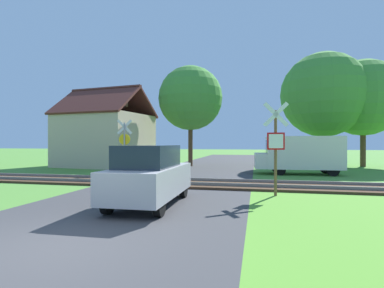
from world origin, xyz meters
name	(u,v)px	position (x,y,z in m)	size (l,w,h in m)	color
ground_plane	(51,249)	(0.00, 0.00, 0.00)	(160.00, 160.00, 0.00)	#4C8433
road_asphalt	(107,220)	(0.00, 2.00, 0.00)	(6.61, 80.00, 0.01)	#38383A
rail_track	(176,183)	(0.00, 8.34, 0.06)	(60.00, 2.60, 0.22)	#422D1E
stop_sign_near	(276,143)	(4.17, 6.24, 1.84)	(0.87, 0.18, 3.29)	brown
crossing_sign_far	(125,142)	(-3.89, 11.34, 1.91)	(0.86, 0.21, 3.21)	#9E9EA5
house	(105,138)	(-8.31, 17.30, 2.22)	(7.20, 6.80, 6.30)	#C6B293
tree_far	(363,98)	(11.61, 21.04, 5.36)	(5.91, 5.91, 8.32)	#513823
tree_right	(324,95)	(8.63, 20.49, 5.61)	(6.58, 6.58, 8.91)	#513823
tree_center	(190,98)	(-1.67, 18.73, 5.41)	(5.11, 5.11, 7.98)	#513823
mail_truck	(300,153)	(6.02, 13.97, 1.24)	(4.97, 2.07, 2.24)	silver
parked_car	(150,175)	(0.41, 3.86, 0.89)	(1.72, 4.03, 1.78)	#99999E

